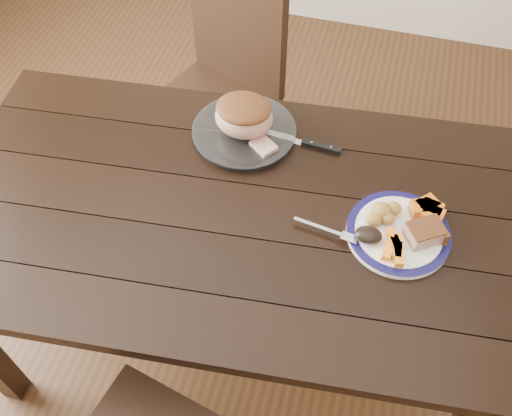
% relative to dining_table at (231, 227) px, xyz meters
% --- Properties ---
extents(ground, '(4.00, 4.00, 0.00)m').
position_rel_dining_table_xyz_m(ground, '(-0.00, 0.00, -0.66)').
color(ground, '#472B16').
rests_on(ground, ground).
extents(dining_table, '(1.68, 1.04, 0.75)m').
position_rel_dining_table_xyz_m(dining_table, '(0.00, 0.00, 0.00)').
color(dining_table, black).
rests_on(dining_table, ground).
extents(chair_far, '(0.55, 0.56, 0.93)m').
position_rel_dining_table_xyz_m(chair_far, '(-0.26, 0.73, -0.13)').
color(chair_far, black).
rests_on(chair_far, ground).
extents(dinner_plate, '(0.27, 0.27, 0.02)m').
position_rel_dining_table_xyz_m(dinner_plate, '(0.46, 0.03, 0.10)').
color(dinner_plate, white).
rests_on(dinner_plate, dining_table).
extents(plate_rim, '(0.27, 0.27, 0.02)m').
position_rel_dining_table_xyz_m(plate_rim, '(0.46, 0.03, 0.11)').
color(plate_rim, '#0F0C3F').
rests_on(plate_rim, dinner_plate).
extents(serving_platter, '(0.31, 0.31, 0.02)m').
position_rel_dining_table_xyz_m(serving_platter, '(-0.04, 0.28, 0.10)').
color(serving_platter, white).
rests_on(serving_platter, dining_table).
extents(pork_slice, '(0.11, 0.11, 0.04)m').
position_rel_dining_table_xyz_m(pork_slice, '(0.52, 0.02, 0.13)').
color(pork_slice, tan).
rests_on(pork_slice, dinner_plate).
extents(roasted_potatoes, '(0.09, 0.09, 0.05)m').
position_rel_dining_table_xyz_m(roasted_potatoes, '(0.41, 0.06, 0.13)').
color(roasted_potatoes, gold).
rests_on(roasted_potatoes, dinner_plate).
extents(carrot_batons, '(0.06, 0.11, 0.02)m').
position_rel_dining_table_xyz_m(carrot_batons, '(0.45, -0.03, 0.12)').
color(carrot_batons, orange).
rests_on(carrot_batons, dinner_plate).
extents(pumpkin_wedges, '(0.10, 0.09, 0.04)m').
position_rel_dining_table_xyz_m(pumpkin_wedges, '(0.52, 0.10, 0.13)').
color(pumpkin_wedges, orange).
rests_on(pumpkin_wedges, dinner_plate).
extents(dark_mushroom, '(0.07, 0.05, 0.03)m').
position_rel_dining_table_xyz_m(dark_mushroom, '(0.38, -0.02, 0.13)').
color(dark_mushroom, black).
rests_on(dark_mushroom, dinner_plate).
extents(fork, '(0.18, 0.04, 0.00)m').
position_rel_dining_table_xyz_m(fork, '(0.28, -0.02, 0.11)').
color(fork, silver).
rests_on(fork, dinner_plate).
extents(roast_joint, '(0.17, 0.15, 0.11)m').
position_rel_dining_table_xyz_m(roast_joint, '(-0.04, 0.28, 0.17)').
color(roast_joint, tan).
rests_on(roast_joint, serving_platter).
extents(cut_slice, '(0.09, 0.09, 0.02)m').
position_rel_dining_table_xyz_m(cut_slice, '(0.04, 0.22, 0.12)').
color(cut_slice, tan).
rests_on(cut_slice, serving_platter).
extents(carving_knife, '(0.32, 0.04, 0.01)m').
position_rel_dining_table_xyz_m(carving_knife, '(0.16, 0.29, 0.10)').
color(carving_knife, silver).
rests_on(carving_knife, dining_table).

